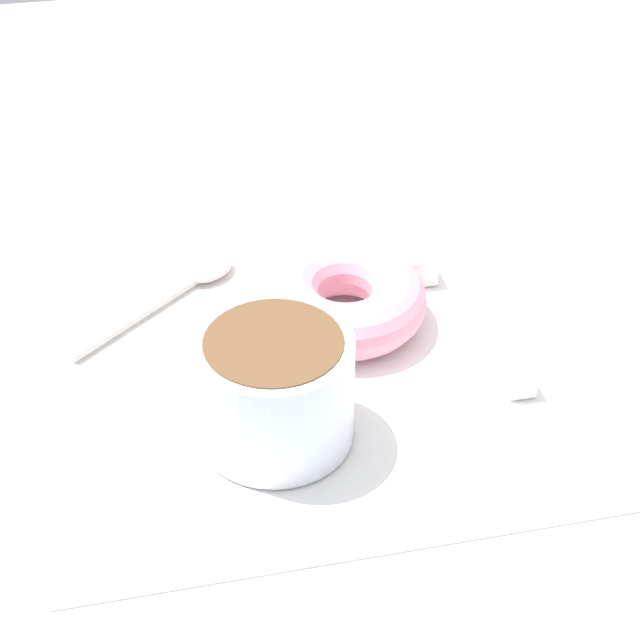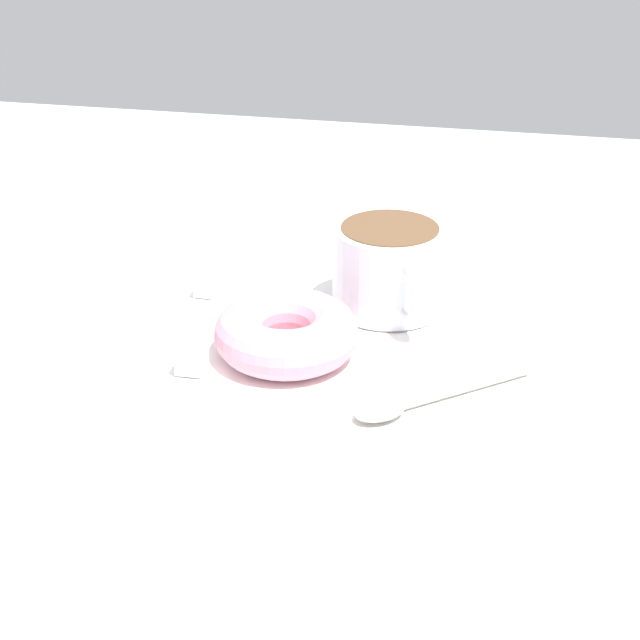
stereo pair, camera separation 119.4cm
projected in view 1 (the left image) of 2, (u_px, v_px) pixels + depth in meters
ground_plane at (291, 338)px, 69.69cm from camera, size 120.00×120.00×2.00cm
napkin at (320, 347)px, 67.17cm from camera, size 34.24×34.24×0.30cm
coffee_cup at (273, 385)px, 58.75cm from camera, size 10.90×8.78×6.75cm
donut at (345, 299)px, 67.89cm from camera, size 10.45×10.45×3.63cm
spoon at (189, 283)px, 71.69cm from camera, size 9.98×11.73×0.90cm
sugar_cube at (421, 267)px, 72.13cm from camera, size 1.94×1.94×1.94cm
sugar_cube_extra at (521, 380)px, 63.22cm from camera, size 1.58×1.58×1.58cm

